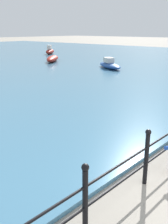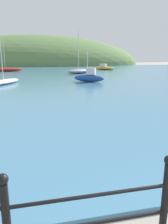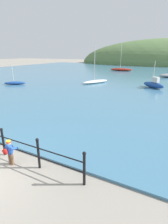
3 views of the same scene
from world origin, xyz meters
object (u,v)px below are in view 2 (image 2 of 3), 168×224
(boat_mid_harbor, at_px, (104,68))
(boat_far_left, at_px, (5,81))
(boat_green_fishing, at_px, (80,71))
(boat_blue_hull, at_px, (89,77))
(boat_far_right, at_px, (7,69))

(boat_mid_harbor, distance_m, boat_far_left, 24.48)
(boat_mid_harbor, distance_m, boat_green_fishing, 9.98)
(boat_green_fishing, bearing_deg, boat_mid_harbor, 50.99)
(boat_green_fishing, relative_size, boat_far_left, 1.16)
(boat_blue_hull, distance_m, boat_far_left, 7.46)
(boat_far_right, bearing_deg, boat_far_left, -84.51)
(boat_far_right, xyz_separation_m, boat_far_left, (1.73, -18.02, -0.09))
(boat_far_left, bearing_deg, boat_mid_harbor, 51.56)
(boat_far_right, bearing_deg, boat_blue_hull, -62.98)
(boat_far_right, height_order, boat_mid_harbor, boat_far_right)
(boat_green_fishing, bearing_deg, boat_far_right, 148.28)
(boat_mid_harbor, xyz_separation_m, boat_green_fishing, (-6.28, -7.75, -0.01))
(boat_mid_harbor, relative_size, boat_far_left, 0.80)
(boat_mid_harbor, bearing_deg, boat_far_right, -176.10)
(boat_far_left, bearing_deg, boat_blue_hull, -0.02)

